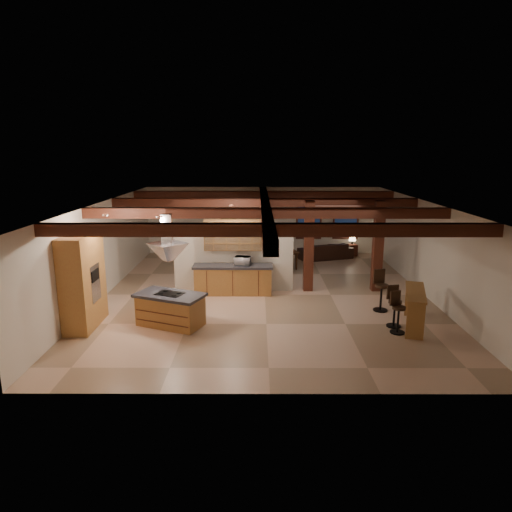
{
  "coord_description": "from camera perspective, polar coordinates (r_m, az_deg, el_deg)",
  "views": [
    {
      "loc": [
        -0.24,
        -13.7,
        4.43
      ],
      "look_at": [
        -0.28,
        0.5,
        1.14
      ],
      "focal_mm": 32.0,
      "sensor_mm": 36.0,
      "label": 1
    }
  ],
  "objects": [
    {
      "name": "framed_art",
      "position": [
        19.86,
        -3.49,
        5.13
      ],
      "size": [
        0.65,
        0.05,
        0.85
      ],
      "color": "#3A170E",
      "rests_on": "room_walls"
    },
    {
      "name": "dining_chairs",
      "position": [
        17.39,
        1.92,
        0.14
      ],
      "size": [
        1.73,
        1.73,
        1.07
      ],
      "color": "#3A170E",
      "rests_on": "ground"
    },
    {
      "name": "dining_table",
      "position": [
        17.43,
        1.92,
        -0.52
      ],
      "size": [
        2.15,
        1.56,
        0.68
      ],
      "primitive_type": "imported",
      "rotation": [
        0.0,
        0.0,
        0.27
      ],
      "color": "#391E0E",
      "rests_on": "ground"
    },
    {
      "name": "room_walls",
      "position": [
        13.95,
        1.15,
        2.11
      ],
      "size": [
        12.0,
        12.0,
        12.0
      ],
      "color": "beige",
      "rests_on": "ground"
    },
    {
      "name": "range_hood",
      "position": [
        11.67,
        -10.92,
        -0.29
      ],
      "size": [
        1.1,
        1.1,
        1.4
      ],
      "color": "silver",
      "rests_on": "room_walls"
    },
    {
      "name": "timber_posts",
      "position": [
        14.7,
        10.91,
        2.38
      ],
      "size": [
        2.5,
        0.3,
        2.9
      ],
      "color": "#3A170E",
      "rests_on": "ground"
    },
    {
      "name": "pantry_cabinet",
      "position": [
        12.38,
        -20.83,
        -2.94
      ],
      "size": [
        0.67,
        1.6,
        2.4
      ],
      "color": "olive",
      "rests_on": "ground"
    },
    {
      "name": "table_lamp",
      "position": [
        19.96,
        11.95,
        2.15
      ],
      "size": [
        0.31,
        0.31,
        0.36
      ],
      "color": "black",
      "rests_on": "side_table"
    },
    {
      "name": "ground",
      "position": [
        14.4,
        1.12,
        -4.86
      ],
      "size": [
        12.0,
        12.0,
        0.0
      ],
      "primitive_type": "plane",
      "color": "tan",
      "rests_on": "ground"
    },
    {
      "name": "back_counter",
      "position": [
        14.38,
        -2.88,
        -2.91
      ],
      "size": [
        2.5,
        0.66,
        0.94
      ],
      "color": "olive",
      "rests_on": "ground"
    },
    {
      "name": "back_windows",
      "position": [
        20.08,
        8.9,
        4.51
      ],
      "size": [
        2.7,
        0.07,
        1.7
      ],
      "color": "#3A170E",
      "rests_on": "room_walls"
    },
    {
      "name": "kitchen_island",
      "position": [
        12.05,
        -10.65,
        -6.54
      ],
      "size": [
        1.96,
        1.52,
        0.86
      ],
      "color": "olive",
      "rests_on": "ground"
    },
    {
      "name": "bar_stool_b",
      "position": [
        12.26,
        16.87,
        -6.01
      ],
      "size": [
        0.38,
        0.39,
        1.07
      ],
      "color": "black",
      "rests_on": "ground"
    },
    {
      "name": "bar_counter",
      "position": [
        12.34,
        19.23,
        -5.54
      ],
      "size": [
        0.96,
        1.88,
        0.96
      ],
      "color": "olive",
      "rests_on": "ground"
    },
    {
      "name": "partition_wall",
      "position": [
        14.6,
        -2.82,
        -0.14
      ],
      "size": [
        3.8,
        0.18,
        2.2
      ],
      "primitive_type": "cube",
      "color": "beige",
      "rests_on": "ground"
    },
    {
      "name": "bar_stool_a",
      "position": [
        11.87,
        17.28,
        -6.73
      ],
      "size": [
        0.4,
        0.4,
        1.04
      ],
      "color": "black",
      "rests_on": "ground"
    },
    {
      "name": "side_table",
      "position": [
        20.06,
        11.88,
        0.74
      ],
      "size": [
        0.46,
        0.46,
        0.49
      ],
      "primitive_type": "cube",
      "rotation": [
        0.0,
        0.0,
        0.17
      ],
      "color": "#3A170E",
      "rests_on": "ground"
    },
    {
      "name": "ceiling_beams",
      "position": [
        13.8,
        1.17,
        6.11
      ],
      "size": [
        10.0,
        12.0,
        0.28
      ],
      "color": "#3A170E",
      "rests_on": "room_walls"
    },
    {
      "name": "sofa",
      "position": [
        19.3,
        8.67,
        0.63
      ],
      "size": [
        2.39,
        1.54,
        0.65
      ],
      "primitive_type": "imported",
      "rotation": [
        0.0,
        0.0,
        3.47
      ],
      "color": "black",
      "rests_on": "ground"
    },
    {
      "name": "bar_stool_c",
      "position": [
        13.33,
        15.32,
        -4.14
      ],
      "size": [
        0.42,
        0.44,
        1.17
      ],
      "color": "black",
      "rests_on": "ground"
    },
    {
      "name": "upper_display_cabinet",
      "position": [
        14.26,
        -2.9,
        2.62
      ],
      "size": [
        1.8,
        0.36,
        0.95
      ],
      "color": "olive",
      "rests_on": "partition_wall"
    },
    {
      "name": "recessed_cans",
      "position": [
        12.09,
        -10.83,
        5.42
      ],
      "size": [
        3.16,
        2.46,
        0.03
      ],
      "color": "silver",
      "rests_on": "room_walls"
    },
    {
      "name": "microwave",
      "position": [
        14.22,
        -1.68,
        -0.6
      ],
      "size": [
        0.54,
        0.41,
        0.27
      ],
      "primitive_type": "imported",
      "rotation": [
        0.0,
        0.0,
        2.95
      ],
      "color": "silver",
      "rests_on": "back_counter"
    }
  ]
}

